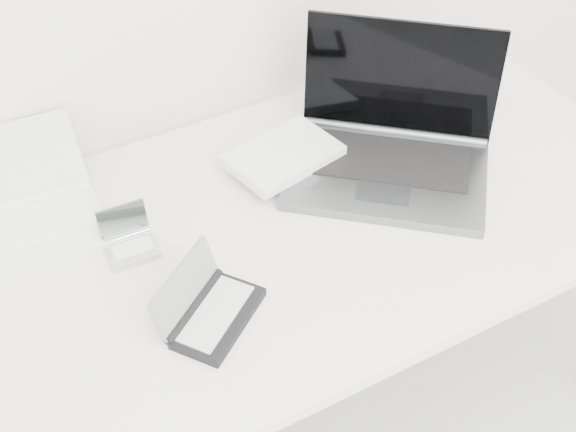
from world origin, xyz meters
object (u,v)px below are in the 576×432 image
laptop_large (372,148)px  palmtop_charcoal (209,310)px  desk (291,237)px  netbook_open_white (28,212)px

laptop_large → palmtop_charcoal: 0.54m
laptop_large → palmtop_charcoal: bearing=-115.2°
laptop_large → palmtop_charcoal: size_ratio=2.55×
laptop_large → desk: bearing=-122.8°
netbook_open_white → palmtop_charcoal: size_ratio=1.56×
desk → laptop_large: 0.27m
laptop_large → netbook_open_white: (-0.71, 0.18, -0.02)m
netbook_open_white → desk: bearing=-23.9°
desk → laptop_large: laptop_large is taller
netbook_open_white → palmtop_charcoal: bearing=-57.5°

